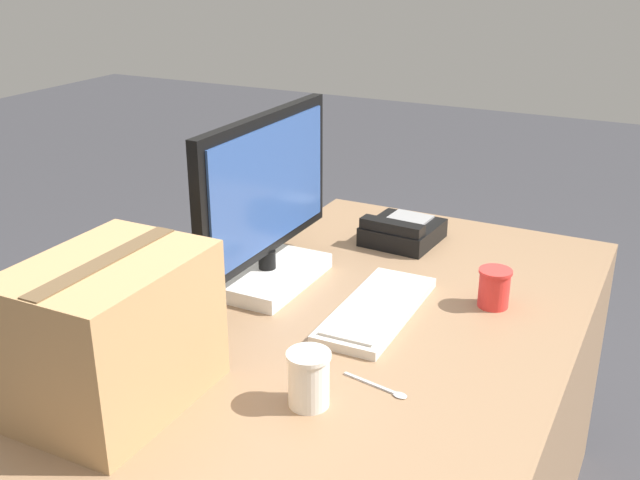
% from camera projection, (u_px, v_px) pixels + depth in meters
% --- Properties ---
extents(monitor, '(0.57, 0.21, 0.43)m').
position_uv_depth(monitor, '(266.00, 212.00, 1.84)').
color(monitor, white).
rests_on(monitor, office_desk).
extents(keyboard, '(0.41, 0.16, 0.03)m').
position_uv_depth(keyboard, '(377.00, 309.00, 1.74)').
color(keyboard, beige).
rests_on(keyboard, office_desk).
extents(desk_phone, '(0.22, 0.21, 0.08)m').
position_uv_depth(desk_phone, '(402.00, 231.00, 2.15)').
color(desk_phone, black).
rests_on(desk_phone, office_desk).
extents(paper_cup_left, '(0.08, 0.08, 0.11)m').
position_uv_depth(paper_cup_left, '(309.00, 379.00, 1.38)').
color(paper_cup_left, white).
rests_on(paper_cup_left, office_desk).
extents(paper_cup_right, '(0.08, 0.08, 0.09)m').
position_uv_depth(paper_cup_right, '(494.00, 288.00, 1.76)').
color(paper_cup_right, red).
rests_on(paper_cup_right, office_desk).
extents(spoon, '(0.04, 0.14, 0.00)m').
position_uv_depth(spoon, '(384.00, 389.00, 1.45)').
color(spoon, '#B2B2B7').
rests_on(spoon, office_desk).
extents(cardboard_box, '(0.36, 0.26, 0.29)m').
position_uv_depth(cardboard_box, '(113.00, 333.00, 1.36)').
color(cardboard_box, tan).
rests_on(cardboard_box, office_desk).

